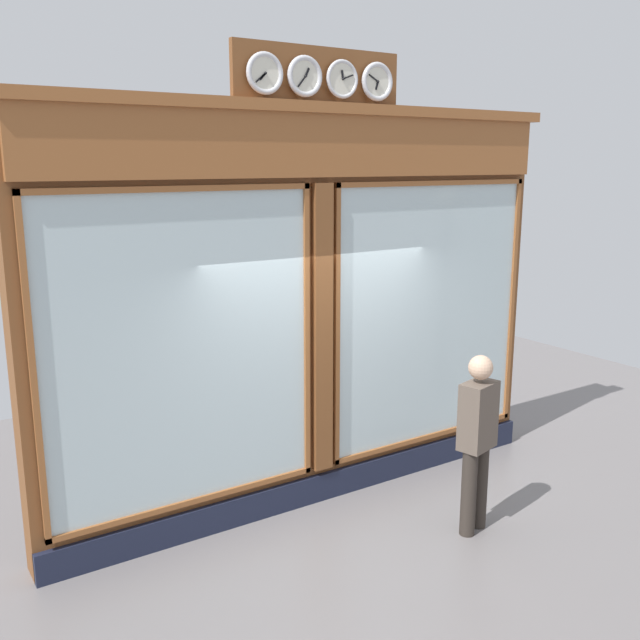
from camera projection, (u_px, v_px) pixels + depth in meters
name	position (u px, v px, depth m)	size (l,w,h in m)	color
shop_facade	(313.00, 308.00, 6.90)	(5.64, 0.42, 4.36)	brown
pedestrian	(477.00, 436.00, 6.41)	(0.40, 0.30, 1.69)	#312A24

